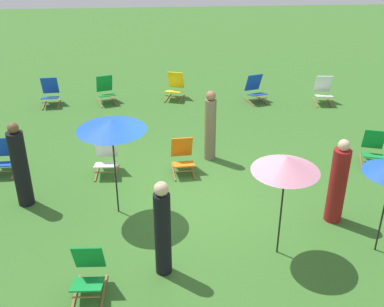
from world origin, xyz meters
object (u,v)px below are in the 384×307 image
at_px(deckchair_6, 373,149).
at_px(person_1, 338,184).
at_px(deckchair_3, 175,87).
at_px(person_3, 163,230).
at_px(deckchair_5, 183,157).
at_px(deckchair_9, 106,158).
at_px(deckchair_10, 255,90).
at_px(person_2, 20,167).
at_px(deckchair_11, 106,91).
at_px(deckchair_0, 88,273).
at_px(person_0, 210,127).
at_px(deckchair_1, 323,91).
at_px(deckchair_2, 2,157).
at_px(deckchair_4, 50,93).
at_px(umbrella_2, 286,164).
at_px(umbrella_1, 111,125).

height_order(deckchair_6, person_1, person_1).
distance_m(deckchair_3, person_3, 7.93).
xyz_separation_m(deckchair_5, deckchair_9, (-1.73, 0.07, 0.00)).
bearing_deg(deckchair_5, deckchair_9, 173.15).
height_order(deckchair_10, person_2, person_2).
bearing_deg(deckchair_11, deckchair_0, -102.79).
bearing_deg(deckchair_6, person_0, -170.47).
bearing_deg(person_3, deckchair_11, 157.56).
distance_m(deckchair_6, deckchair_11, 7.85).
bearing_deg(deckchair_6, deckchair_1, 106.81).
distance_m(deckchair_2, deckchair_3, 5.91).
distance_m(deckchair_2, deckchair_4, 4.06).
distance_m(deckchair_1, deckchair_5, 5.94).
relative_size(deckchair_6, person_3, 0.50).
distance_m(deckchair_4, deckchair_10, 6.19).
distance_m(deckchair_5, umbrella_2, 3.63).
distance_m(deckchair_0, deckchair_9, 3.79).
distance_m(deckchair_4, umbrella_2, 9.12).
height_order(umbrella_2, person_3, umbrella_2).
relative_size(deckchair_9, person_2, 0.46).
distance_m(deckchair_3, deckchair_4, 3.76).
height_order(deckchair_2, person_3, person_3).
bearing_deg(deckchair_1, person_0, -132.92).
height_order(deckchair_2, umbrella_2, umbrella_2).
bearing_deg(umbrella_2, person_3, -169.71).
relative_size(deckchair_1, deckchair_2, 1.00).
distance_m(deckchair_1, deckchair_6, 3.82).
bearing_deg(deckchair_11, umbrella_1, -98.71).
xyz_separation_m(deckchair_0, umbrella_2, (3.19, 0.75, 1.42)).
xyz_separation_m(umbrella_1, person_0, (2.04, 2.11, -1.07)).
distance_m(deckchair_0, deckchair_11, 8.12).
xyz_separation_m(deckchair_5, umbrella_1, (-1.36, -1.52, 1.53)).
height_order(deckchair_3, umbrella_1, umbrella_1).
distance_m(deckchair_4, person_1, 9.18).
height_order(deckchair_5, umbrella_2, umbrella_2).
bearing_deg(deckchair_2, deckchair_3, 44.03).
height_order(umbrella_2, person_0, umbrella_2).
relative_size(deckchair_2, deckchair_10, 0.97).
distance_m(deckchair_0, person_2, 3.11).
relative_size(deckchair_5, deckchair_11, 0.97).
xyz_separation_m(deckchair_1, deckchair_9, (-6.18, -3.85, 0.00)).
height_order(deckchair_6, person_3, person_3).
bearing_deg(deckchair_5, deckchair_11, 111.32).
bearing_deg(person_3, deckchair_3, 142.24).
bearing_deg(umbrella_1, person_1, -7.30).
xyz_separation_m(deckchair_5, deckchair_6, (4.46, 0.10, 0.00)).
bearing_deg(deckchair_3, umbrella_1, -86.30).
distance_m(person_0, person_3, 4.09).
distance_m(deckchair_1, deckchair_10, 2.05).
height_order(deckchair_4, person_0, person_0).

